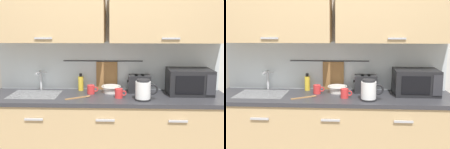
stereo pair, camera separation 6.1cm
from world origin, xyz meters
The scene contains 11 objects.
counter_unit centered at (-0.01, 0.30, 0.46)m, with size 2.53×0.64×0.90m.
back_wall_assembly centered at (0.00, 0.53, 1.52)m, with size 3.70×0.41×2.50m.
sink_faucet centered at (-0.77, 0.53, 1.04)m, with size 0.09×0.17×0.22m.
microwave centered at (0.88, 0.41, 1.04)m, with size 0.46×0.35×0.27m.
electric_kettle centered at (0.37, 0.14, 1.00)m, with size 0.23×0.16×0.21m.
dish_soap_bottle centered at (-0.31, 0.52, 0.99)m, with size 0.06×0.06×0.20m.
mug_near_sink centered at (-0.17, 0.37, 0.95)m, with size 0.12×0.08×0.09m.
mixing_bowl centered at (0.04, 0.43, 0.94)m, with size 0.21×0.21×0.08m.
toaster centered at (0.35, 0.47, 1.00)m, with size 0.26×0.17×0.19m.
mug_by_kettle centered at (0.13, 0.21, 0.95)m, with size 0.12×0.08×0.09m.
wooden_spoon centered at (-0.26, 0.20, 0.91)m, with size 0.25×0.17×0.01m.
Camera 2 is at (0.22, -2.44, 1.63)m, focal length 43.16 mm.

